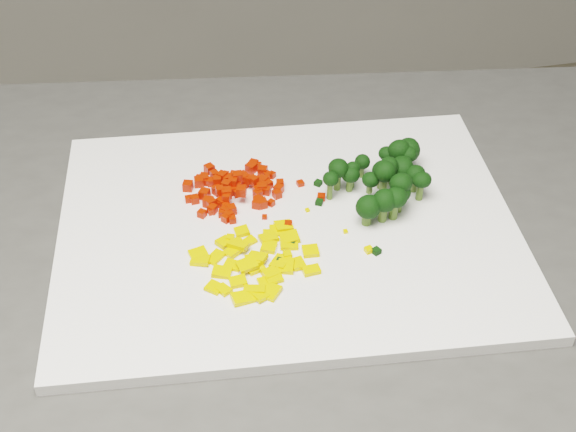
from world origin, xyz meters
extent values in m
cube|color=white|center=(-0.01, 0.32, 0.91)|extent=(0.45, 0.36, 0.01)
cube|color=red|center=(-0.07, 0.36, 0.91)|extent=(0.01, 0.01, 0.01)
cube|color=red|center=(-0.04, 0.38, 0.92)|extent=(0.01, 0.01, 0.01)
cube|color=red|center=(-0.04, 0.36, 0.92)|extent=(0.01, 0.01, 0.01)
cube|color=red|center=(-0.06, 0.33, 0.91)|extent=(0.01, 0.01, 0.01)
cube|color=red|center=(-0.02, 0.37, 0.91)|extent=(0.01, 0.01, 0.01)
cube|color=red|center=(-0.09, 0.37, 0.91)|extent=(0.01, 0.01, 0.01)
cube|color=red|center=(-0.06, 0.39, 0.92)|extent=(0.01, 0.01, 0.01)
cube|color=red|center=(-0.05, 0.37, 0.92)|extent=(0.01, 0.01, 0.01)
cube|color=red|center=(-0.02, 0.35, 0.91)|extent=(0.01, 0.01, 0.01)
cube|color=red|center=(-0.05, 0.38, 0.92)|extent=(0.01, 0.01, 0.01)
cube|color=red|center=(-0.02, 0.37, 0.92)|extent=(0.01, 0.01, 0.01)
cube|color=red|center=(-0.02, 0.37, 0.91)|extent=(0.01, 0.01, 0.01)
cube|color=red|center=(-0.08, 0.34, 0.91)|extent=(0.01, 0.01, 0.01)
cube|color=red|center=(-0.07, 0.35, 0.91)|extent=(0.01, 0.01, 0.01)
cube|color=red|center=(-0.01, 0.40, 0.92)|extent=(0.01, 0.01, 0.01)
cube|color=red|center=(-0.06, 0.37, 0.92)|extent=(0.01, 0.01, 0.01)
cube|color=red|center=(-0.07, 0.36, 0.92)|extent=(0.01, 0.01, 0.01)
cube|color=red|center=(-0.05, 0.38, 0.92)|extent=(0.01, 0.01, 0.01)
cube|color=red|center=(-0.08, 0.39, 0.91)|extent=(0.01, 0.01, 0.01)
cube|color=red|center=(-0.01, 0.39, 0.91)|extent=(0.01, 0.01, 0.01)
cube|color=red|center=(0.00, 0.37, 0.91)|extent=(0.01, 0.01, 0.01)
cube|color=red|center=(-0.03, 0.36, 0.91)|extent=(0.01, 0.01, 0.01)
cube|color=red|center=(-0.06, 0.36, 0.92)|extent=(0.01, 0.01, 0.01)
cube|color=red|center=(-0.02, 0.38, 0.91)|extent=(0.01, 0.01, 0.01)
cube|color=red|center=(-0.07, 0.39, 0.91)|extent=(0.01, 0.01, 0.01)
cube|color=red|center=(-0.02, 0.38, 0.92)|extent=(0.01, 0.01, 0.01)
cube|color=red|center=(-0.03, 0.37, 0.92)|extent=(0.01, 0.01, 0.01)
cube|color=red|center=(-0.05, 0.37, 0.92)|extent=(0.01, 0.01, 0.01)
cube|color=red|center=(-0.01, 0.37, 0.91)|extent=(0.01, 0.01, 0.01)
cube|color=red|center=(-0.06, 0.35, 0.92)|extent=(0.01, 0.01, 0.01)
cube|color=red|center=(-0.06, 0.38, 0.92)|extent=(0.01, 0.01, 0.01)
cube|color=red|center=(-0.01, 0.38, 0.91)|extent=(0.01, 0.01, 0.01)
cube|color=red|center=(-0.03, 0.38, 0.91)|extent=(0.01, 0.01, 0.01)
cube|color=red|center=(-0.03, 0.39, 0.91)|extent=(0.01, 0.01, 0.01)
cube|color=red|center=(-0.01, 0.36, 0.91)|extent=(0.01, 0.01, 0.01)
cube|color=red|center=(-0.02, 0.38, 0.92)|extent=(0.01, 0.01, 0.01)
cube|color=red|center=(-0.06, 0.39, 0.92)|extent=(0.01, 0.01, 0.01)
cube|color=red|center=(-0.04, 0.39, 0.92)|extent=(0.01, 0.01, 0.01)
cube|color=red|center=(-0.05, 0.40, 0.91)|extent=(0.01, 0.01, 0.01)
cube|color=red|center=(-0.07, 0.39, 0.91)|extent=(0.01, 0.01, 0.01)
cube|color=red|center=(-0.06, 0.34, 0.91)|extent=(0.01, 0.01, 0.01)
cube|color=red|center=(-0.05, 0.33, 0.91)|extent=(0.01, 0.01, 0.01)
cube|color=red|center=(-0.06, 0.35, 0.91)|extent=(0.01, 0.01, 0.01)
cube|color=red|center=(-0.02, 0.40, 0.91)|extent=(0.01, 0.01, 0.01)
cube|color=red|center=(-0.03, 0.35, 0.92)|extent=(0.01, 0.01, 0.01)
cube|color=red|center=(-0.05, 0.37, 0.92)|extent=(0.01, 0.01, 0.01)
cube|color=red|center=(-0.09, 0.39, 0.92)|extent=(0.01, 0.01, 0.01)
cube|color=red|center=(-0.06, 0.36, 0.92)|extent=(0.01, 0.01, 0.01)
cube|color=red|center=(-0.05, 0.40, 0.91)|extent=(0.01, 0.01, 0.01)
cube|color=red|center=(-0.08, 0.39, 0.92)|extent=(0.01, 0.01, 0.01)
cube|color=red|center=(-0.07, 0.40, 0.91)|extent=(0.01, 0.01, 0.01)
cube|color=red|center=(-0.02, 0.40, 0.92)|extent=(0.01, 0.01, 0.01)
cube|color=red|center=(-0.05, 0.34, 0.92)|extent=(0.01, 0.01, 0.01)
cube|color=red|center=(-0.03, 0.35, 0.91)|extent=(0.01, 0.01, 0.01)
cube|color=red|center=(-0.02, 0.36, 0.91)|extent=(0.01, 0.01, 0.01)
cube|color=red|center=(-0.04, 0.38, 0.92)|extent=(0.01, 0.01, 0.01)
cube|color=red|center=(-0.06, 0.41, 0.92)|extent=(0.01, 0.01, 0.01)
cube|color=red|center=(-0.02, 0.41, 0.92)|extent=(0.01, 0.01, 0.01)
cube|color=red|center=(-0.07, 0.35, 0.91)|extent=(0.01, 0.01, 0.01)
cube|color=red|center=(-0.06, 0.34, 0.91)|extent=(0.01, 0.01, 0.01)
cube|color=red|center=(-0.07, 0.39, 0.91)|extent=(0.01, 0.01, 0.01)
cube|color=red|center=(-0.02, 0.35, 0.92)|extent=(0.01, 0.01, 0.01)
cube|color=red|center=(-0.02, 0.37, 0.91)|extent=(0.01, 0.01, 0.01)
cube|color=red|center=(-0.02, 0.37, 0.92)|extent=(0.01, 0.01, 0.01)
cube|color=red|center=(-0.06, 0.34, 0.91)|extent=(0.01, 0.01, 0.01)
cube|color=red|center=(-0.04, 0.37, 0.91)|extent=(0.01, 0.01, 0.01)
cube|color=red|center=(-0.06, 0.35, 0.91)|extent=(0.01, 0.01, 0.01)
cube|color=red|center=(-0.06, 0.40, 0.91)|extent=(0.01, 0.01, 0.01)
cube|color=red|center=(-0.06, 0.36, 0.92)|extent=(0.01, 0.01, 0.01)
cube|color=red|center=(-0.03, 0.38, 0.92)|extent=(0.01, 0.01, 0.01)
cube|color=red|center=(-0.04, 0.38, 0.92)|extent=(0.01, 0.01, 0.01)
cube|color=red|center=(-0.06, 0.34, 0.91)|extent=(0.01, 0.01, 0.01)
cube|color=red|center=(-0.08, 0.37, 0.92)|extent=(0.01, 0.01, 0.01)
cube|color=red|center=(-0.07, 0.39, 0.92)|extent=(0.01, 0.01, 0.01)
cube|color=red|center=(0.00, 0.36, 0.92)|extent=(0.01, 0.01, 0.01)
cube|color=red|center=(-0.04, 0.38, 0.91)|extent=(0.01, 0.01, 0.01)
cube|color=red|center=(-0.08, 0.37, 0.91)|extent=(0.01, 0.01, 0.01)
cube|color=red|center=(-0.07, 0.36, 0.92)|extent=(0.01, 0.01, 0.01)
cube|color=red|center=(-0.01, 0.39, 0.91)|extent=(0.01, 0.01, 0.01)
cube|color=red|center=(-0.04, 0.38, 0.92)|extent=(0.01, 0.01, 0.01)
cube|color=yellow|center=(-0.04, 0.27, 0.92)|extent=(0.02, 0.02, 0.01)
cube|color=yellow|center=(-0.05, 0.23, 0.91)|extent=(0.02, 0.02, 0.01)
cube|color=yellow|center=(0.01, 0.27, 0.91)|extent=(0.02, 0.01, 0.01)
cube|color=yellow|center=(-0.03, 0.29, 0.91)|extent=(0.02, 0.02, 0.00)
cube|color=yellow|center=(-0.03, 0.25, 0.91)|extent=(0.02, 0.02, 0.01)
cube|color=yellow|center=(-0.06, 0.29, 0.92)|extent=(0.02, 0.02, 0.01)
cube|color=yellow|center=(-0.05, 0.27, 0.92)|extent=(0.01, 0.02, 0.01)
cube|color=yellow|center=(-0.01, 0.31, 0.91)|extent=(0.02, 0.01, 0.01)
cube|color=yellow|center=(-0.04, 0.25, 0.91)|extent=(0.02, 0.01, 0.00)
cube|color=yellow|center=(-0.09, 0.28, 0.91)|extent=(0.02, 0.02, 0.01)
cube|color=yellow|center=(-0.05, 0.31, 0.91)|extent=(0.01, 0.01, 0.01)
cube|color=yellow|center=(-0.01, 0.29, 0.91)|extent=(0.02, 0.02, 0.01)
cube|color=yellow|center=(-0.08, 0.25, 0.91)|extent=(0.02, 0.02, 0.01)
cube|color=yellow|center=(-0.01, 0.30, 0.91)|extent=(0.02, 0.02, 0.01)
cube|color=yellow|center=(-0.07, 0.30, 0.91)|extent=(0.02, 0.02, 0.01)
cube|color=yellow|center=(-0.07, 0.26, 0.91)|extent=(0.02, 0.02, 0.01)
cube|color=yellow|center=(-0.09, 0.29, 0.91)|extent=(0.02, 0.02, 0.00)
cube|color=yellow|center=(-0.06, 0.23, 0.91)|extent=(0.02, 0.02, 0.01)
cube|color=yellow|center=(-0.03, 0.30, 0.91)|extent=(0.01, 0.02, 0.01)
cube|color=yellow|center=(-0.02, 0.26, 0.91)|extent=(0.02, 0.02, 0.01)
cube|color=yellow|center=(-0.05, 0.26, 0.91)|extent=(0.02, 0.02, 0.01)
cube|color=yellow|center=(-0.03, 0.25, 0.91)|extent=(0.02, 0.02, 0.01)
cube|color=yellow|center=(-0.08, 0.28, 0.91)|extent=(0.02, 0.02, 0.00)
cube|color=yellow|center=(-0.03, 0.30, 0.91)|extent=(0.02, 0.01, 0.01)
cube|color=yellow|center=(-0.08, 0.24, 0.91)|extent=(0.01, 0.02, 0.00)
cube|color=yellow|center=(-0.06, 0.27, 0.91)|extent=(0.02, 0.02, 0.00)
cube|color=yellow|center=(-0.06, 0.25, 0.91)|extent=(0.02, 0.01, 0.01)
cube|color=yellow|center=(-0.05, 0.24, 0.91)|extent=(0.02, 0.01, 0.01)
cube|color=yellow|center=(-0.06, 0.29, 0.91)|extent=(0.02, 0.02, 0.01)
cube|color=yellow|center=(-0.05, 0.26, 0.92)|extent=(0.02, 0.02, 0.01)
cube|color=yellow|center=(-0.04, 0.23, 0.91)|extent=(0.02, 0.02, 0.01)
cube|color=yellow|center=(-0.02, 0.31, 0.91)|extent=(0.02, 0.01, 0.01)
cube|color=yellow|center=(0.00, 0.25, 0.91)|extent=(0.02, 0.01, 0.01)
cube|color=yellow|center=(-0.02, 0.27, 0.91)|extent=(0.02, 0.02, 0.01)
cube|color=yellow|center=(-0.01, 0.26, 0.91)|extent=(0.01, 0.02, 0.01)
cube|color=yellow|center=(-0.05, 0.30, 0.91)|extent=(0.02, 0.01, 0.00)
cube|color=black|center=(0.03, 0.34, 0.91)|extent=(0.01, 0.01, 0.00)
cube|color=yellow|center=(0.02, 0.33, 0.91)|extent=(0.00, 0.00, 0.00)
cube|color=yellow|center=(0.06, 0.26, 0.91)|extent=(0.01, 0.01, 0.00)
cube|color=yellow|center=(0.04, 0.29, 0.91)|extent=(0.00, 0.00, 0.00)
cube|color=yellow|center=(-0.02, 0.27, 0.91)|extent=(0.01, 0.01, 0.01)
cube|color=yellow|center=(-0.06, 0.31, 0.91)|extent=(0.01, 0.01, 0.00)
cube|color=red|center=(0.02, 0.37, 0.91)|extent=(0.01, 0.01, 0.00)
cube|color=red|center=(-0.03, 0.33, 0.91)|extent=(0.01, 0.01, 0.00)
cube|color=black|center=(-0.02, 0.27, 0.91)|extent=(0.01, 0.01, 0.00)
cube|color=black|center=(0.04, 0.37, 0.91)|extent=(0.01, 0.01, 0.00)
cube|color=black|center=(0.06, 0.26, 0.91)|extent=(0.01, 0.01, 0.00)
cube|color=red|center=(-0.01, 0.31, 0.91)|extent=(0.01, 0.01, 0.00)
cube|color=black|center=(-0.02, 0.37, 0.91)|extent=(0.01, 0.01, 0.00)
cube|color=red|center=(0.03, 0.35, 0.91)|extent=(0.01, 0.01, 0.01)
cube|color=black|center=(-0.01, 0.29, 0.91)|extent=(0.01, 0.01, 0.00)
cube|color=yellow|center=(-0.06, 0.30, 0.91)|extent=(0.01, 0.01, 0.00)
camera|label=1|loc=(-0.12, -0.23, 1.39)|focal=50.00mm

